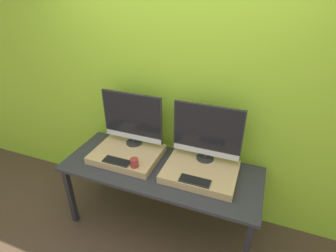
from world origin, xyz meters
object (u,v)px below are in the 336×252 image
object	(u,v)px
monitor_left	(132,118)
keyboard_left	(117,161)
monitor_right	(207,132)
mug	(134,163)
keyboard_right	(195,181)

from	to	relation	value
monitor_left	keyboard_left	distance (m)	0.44
monitor_right	mug	bearing A→B (deg)	-148.56
keyboard_left	monitor_right	size ratio (longest dim) A/B	0.42
monitor_left	keyboard_left	xyz separation A→B (m)	(0.00, -0.34, -0.28)
keyboard_left	keyboard_right	bearing A→B (deg)	0.00
keyboard_left	mug	xyz separation A→B (m)	(0.18, -0.00, 0.03)
mug	keyboard_right	world-z (taller)	mug
keyboard_left	keyboard_right	size ratio (longest dim) A/B	1.00
mug	keyboard_right	bearing A→B (deg)	0.00
monitor_left	keyboard_left	world-z (taller)	monitor_left
keyboard_left	keyboard_right	world-z (taller)	same
mug	keyboard_right	size ratio (longest dim) A/B	0.31
monitor_left	mug	bearing A→B (deg)	-61.85
monitor_left	keyboard_right	xyz separation A→B (m)	(0.74, -0.34, -0.28)
mug	monitor_right	size ratio (longest dim) A/B	0.13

